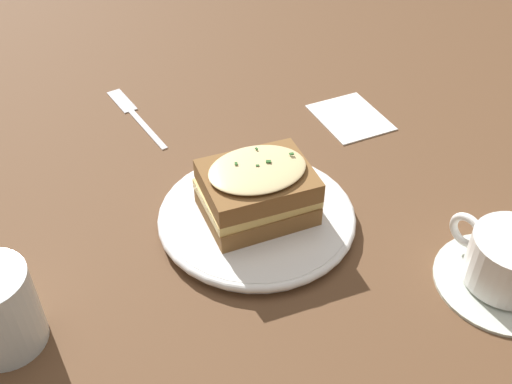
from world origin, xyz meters
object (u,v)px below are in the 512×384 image
teacup_with_saucer (508,264)px  napkin (350,117)px  fork (131,111)px  sandwich (257,190)px  dinner_plate (256,216)px

teacup_with_saucer → napkin: size_ratio=1.34×
teacup_with_saucer → fork: 0.58m
sandwich → napkin: bearing=120.1°
dinner_plate → teacup_with_saucer: size_ratio=1.56×
teacup_with_saucer → fork: teacup_with_saucer is taller
fork → napkin: 0.34m
fork → napkin: (0.18, 0.29, 0.00)m
dinner_plate → fork: size_ratio=1.27×
teacup_with_saucer → sandwich: bearing=32.7°
sandwich → fork: bearing=-170.6°
dinner_plate → napkin: bearing=119.8°
dinner_plate → sandwich: 0.04m
fork → dinner_plate: bearing=-85.2°
sandwich → napkin: sandwich is taller
dinner_plate → sandwich: sandwich is taller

